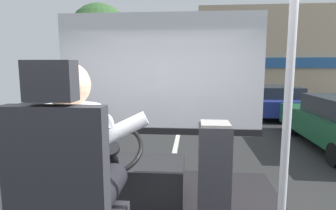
{
  "coord_description": "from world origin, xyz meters",
  "views": [
    {
      "loc": [
        0.4,
        -1.75,
        2.04
      ],
      "look_at": [
        0.14,
        1.2,
        1.62
      ],
      "focal_mm": 29.56,
      "sensor_mm": 36.0,
      "label": 1
    }
  ],
  "objects": [
    {
      "name": "steering_console",
      "position": [
        -0.22,
        0.76,
        0.94
      ],
      "size": [
        1.1,
        1.03,
        0.84
      ],
      "color": "black",
      "rests_on": "bus_floor"
    },
    {
      "name": "handrail_pole",
      "position": [
        0.91,
        -0.25,
        1.69
      ],
      "size": [
        0.04,
        0.04,
        1.94
      ],
      "color": "#B7B7BC",
      "rests_on": "bus_floor"
    },
    {
      "name": "bus_driver",
      "position": [
        -0.22,
        -0.36,
        1.51
      ],
      "size": [
        0.74,
        0.6,
        0.86
      ],
      "color": "black",
      "rests_on": "driver_seat"
    },
    {
      "name": "parked_car_blue",
      "position": [
        3.77,
        9.83,
        0.63
      ],
      "size": [
        1.94,
        3.9,
        1.22
      ],
      "color": "navy",
      "rests_on": "ground"
    },
    {
      "name": "street_tree",
      "position": [
        -4.05,
        11.47,
        3.51
      ],
      "size": [
        2.84,
        2.84,
        4.96
      ],
      "color": "#4C3828",
      "rests_on": "ground"
    },
    {
      "name": "ground",
      "position": [
        0.0,
        8.8,
        -0.02
      ],
      "size": [
        18.0,
        44.0,
        0.06
      ],
      "color": "#2C2C2C"
    },
    {
      "name": "shop_building",
      "position": [
        6.79,
        17.8,
        2.76
      ],
      "size": [
        12.14,
        5.65,
        5.51
      ],
      "color": "tan",
      "rests_on": "ground"
    },
    {
      "name": "fare_box",
      "position": [
        0.58,
        0.41,
        1.15
      ],
      "size": [
        0.25,
        0.26,
        0.88
      ],
      "color": "#333338",
      "rests_on": "bus_floor"
    },
    {
      "name": "windshield_panel",
      "position": [
        0.0,
        1.62,
        1.76
      ],
      "size": [
        2.5,
        0.08,
        1.48
      ],
      "color": "silver"
    }
  ]
}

